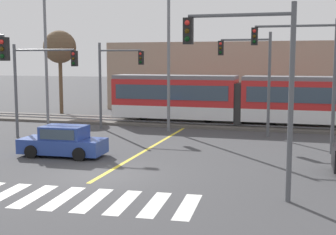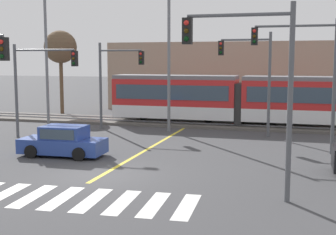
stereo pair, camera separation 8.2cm
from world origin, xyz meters
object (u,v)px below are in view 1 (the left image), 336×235
object	(u,v)px
sedan_crossing	(63,142)
street_lamp_west	(49,50)
light_rail_tram	(240,98)
traffic_light_mid_left	(37,75)
traffic_light_far_left	(115,73)
traffic_light_far_right	(252,69)
street_lamp_centre	(171,53)
traffic_light_near_right	(255,71)
traffic_light_mid_right	(307,64)
bare_tree_far_west	(60,48)

from	to	relation	value
sedan_crossing	street_lamp_west	bearing A→B (deg)	123.23
light_rail_tram	traffic_light_mid_left	distance (m)	13.96
traffic_light_mid_left	street_lamp_west	world-z (taller)	street_lamp_west
traffic_light_far_left	traffic_light_mid_left	world-z (taller)	traffic_light_far_left
sedan_crossing	traffic_light_mid_left	world-z (taller)	traffic_light_mid_left
light_rail_tram	traffic_light_far_right	distance (m)	4.67
street_lamp_centre	traffic_light_near_right	bearing A→B (deg)	-63.64
sedan_crossing	traffic_light_mid_right	distance (m)	12.84
traffic_light_mid_right	traffic_light_far_right	xyz separation A→B (m)	(-3.18, 4.39, -0.34)
traffic_light_near_right	street_lamp_centre	world-z (taller)	street_lamp_centre
sedan_crossing	light_rail_tram	bearing A→B (deg)	60.79
street_lamp_centre	traffic_light_mid_right	bearing A→B (deg)	-29.71
street_lamp_west	bare_tree_far_west	size ratio (longest dim) A/B	1.32
sedan_crossing	traffic_light_far_right	world-z (taller)	traffic_light_far_right
traffic_light_mid_right	street_lamp_west	xyz separation A→B (m)	(-17.48, 4.88, 0.88)
traffic_light_mid_right	street_lamp_west	size ratio (longest dim) A/B	0.71
light_rail_tram	traffic_light_mid_left	world-z (taller)	traffic_light_mid_left
traffic_light_near_right	street_lamp_west	size ratio (longest dim) A/B	0.70
traffic_light_mid_left	traffic_light_far_left	bearing A→B (deg)	58.93
traffic_light_mid_left	bare_tree_far_west	xyz separation A→B (m)	(-5.14, 12.11, 1.93)
traffic_light_mid_left	light_rail_tram	bearing A→B (deg)	37.25
light_rail_tram	traffic_light_far_left	bearing A→B (deg)	-156.68
traffic_light_mid_right	bare_tree_far_west	world-z (taller)	bare_tree_far_west
traffic_light_far_right	street_lamp_west	world-z (taller)	street_lamp_west
traffic_light_far_left	traffic_light_far_right	bearing A→B (deg)	-2.95
traffic_light_mid_right	traffic_light_mid_left	xyz separation A→B (m)	(-15.45, -0.03, -0.70)
traffic_light_mid_right	traffic_light_near_right	distance (m)	9.05
bare_tree_far_west	sedan_crossing	bearing A→B (deg)	-60.88
traffic_light_far_left	traffic_light_near_right	size ratio (longest dim) A/B	0.89
traffic_light_far_right	bare_tree_far_west	xyz separation A→B (m)	(-17.42, 7.69, 1.58)
traffic_light_mid_right	traffic_light_far_left	bearing A→B (deg)	158.70
traffic_light_far_left	bare_tree_far_west	bearing A→B (deg)	138.33
street_lamp_west	traffic_light_mid_left	bearing A→B (deg)	-67.50
sedan_crossing	bare_tree_far_west	bearing A→B (deg)	119.12
traffic_light_mid_left	traffic_light_near_right	size ratio (longest dim) A/B	0.86
traffic_light_mid_right	street_lamp_west	world-z (taller)	street_lamp_west
traffic_light_near_right	bare_tree_far_west	distance (m)	28.25
traffic_light_far_right	street_lamp_west	distance (m)	14.37
light_rail_tram	bare_tree_far_west	size ratio (longest dim) A/B	2.55
traffic_light_near_right	traffic_light_far_left	bearing A→B (deg)	128.11
street_lamp_centre	traffic_light_far_left	bearing A→B (deg)	179.80
light_rail_tram	bare_tree_far_west	world-z (taller)	bare_tree_far_west
sedan_crossing	street_lamp_centre	xyz separation A→B (m)	(2.97, 9.13, 4.49)
traffic_light_far_right	traffic_light_near_right	bearing A→B (deg)	-83.66
sedan_crossing	street_lamp_centre	bearing A→B (deg)	71.96
light_rail_tram	traffic_light_mid_right	size ratio (longest dim) A/B	2.73
traffic_light_far_left	street_lamp_west	size ratio (longest dim) A/B	0.62
traffic_light_far_left	traffic_light_far_right	world-z (taller)	traffic_light_far_right
traffic_light_near_right	street_lamp_centre	xyz separation A→B (m)	(-6.81, 13.74, 0.81)
traffic_light_mid_left	street_lamp_centre	bearing A→B (deg)	35.18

